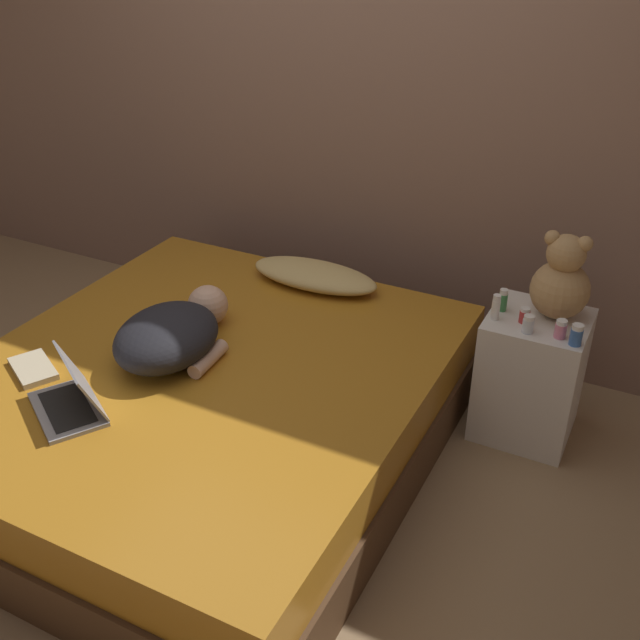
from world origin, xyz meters
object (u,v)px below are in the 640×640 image
(bottle_clear, at_px, (528,324))
(book, at_px, (33,369))
(bottle_red, at_px, (525,315))
(bottle_green, at_px, (503,300))
(laptop, at_px, (72,398))
(person_lying, at_px, (173,333))
(bottle_pink, at_px, (561,329))
(pillow, at_px, (314,275))
(bottle_white, at_px, (496,307))
(teddy_bear, at_px, (561,281))
(bottle_blue, at_px, (576,335))

(bottle_clear, xyz_separation_m, book, (-1.69, -0.96, -0.15))
(bottle_red, relative_size, bottle_clear, 0.88)
(bottle_clear, xyz_separation_m, bottle_green, (-0.14, 0.13, 0.01))
(laptop, distance_m, book, 0.34)
(person_lying, bearing_deg, book, -143.75)
(bottle_green, height_order, bottle_pink, bottle_green)
(pillow, distance_m, person_lying, 0.84)
(pillow, xyz_separation_m, laptop, (-0.32, -1.27, -0.00))
(laptop, relative_size, bottle_pink, 5.21)
(person_lying, relative_size, book, 2.44)
(pillow, bearing_deg, person_lying, -105.24)
(person_lying, relative_size, bottle_white, 5.95)
(teddy_bear, bearing_deg, person_lying, -149.35)
(laptop, bearing_deg, bottle_clear, 70.02)
(pillow, distance_m, bottle_red, 1.03)
(bottle_red, xyz_separation_m, bottle_clear, (0.03, -0.07, 0.00))
(bottle_green, height_order, book, bottle_green)
(teddy_bear, relative_size, bottle_green, 3.78)
(bottle_blue, bearing_deg, bottle_clear, 176.92)
(person_lying, xyz_separation_m, bottle_blue, (1.45, 0.60, 0.07))
(bottle_clear, distance_m, bottle_blue, 0.19)
(teddy_bear, relative_size, bottle_white, 3.31)
(person_lying, xyz_separation_m, bottle_green, (1.13, 0.74, 0.07))
(teddy_bear, bearing_deg, pillow, 179.29)
(bottle_red, relative_size, bottle_green, 0.68)
(teddy_bear, relative_size, bottle_red, 5.59)
(bottle_clear, bearing_deg, pillow, 169.24)
(bottle_pink, bearing_deg, book, -151.57)
(bottle_clear, height_order, book, bottle_clear)
(bottle_white, xyz_separation_m, bottle_green, (0.01, 0.09, -0.01))
(laptop, relative_size, book, 1.47)
(bottle_clear, relative_size, bottle_green, 0.77)
(book, bearing_deg, teddy_bear, 33.09)
(person_lying, height_order, teddy_bear, teddy_bear)
(laptop, distance_m, bottle_clear, 1.74)
(bottle_red, xyz_separation_m, bottle_green, (-0.11, 0.06, 0.02))
(bottle_red, bearing_deg, laptop, -139.39)
(pillow, distance_m, bottle_clear, 1.07)
(bottle_clear, distance_m, bottle_green, 0.19)
(bottle_clear, relative_size, bottle_white, 0.67)
(bottle_red, height_order, bottle_green, bottle_green)
(person_lying, xyz_separation_m, bottle_pink, (1.39, 0.63, 0.06))
(laptop, xyz_separation_m, bottle_pink, (1.49, 1.09, 0.12))
(bottle_white, bearing_deg, bottle_green, 85.68)
(bottle_pink, bearing_deg, bottle_green, 156.65)
(bottle_green, bearing_deg, bottle_pink, -23.35)
(bottle_green, bearing_deg, person_lying, -146.87)
(laptop, xyz_separation_m, bottle_green, (1.23, 1.20, 0.13))
(bottle_clear, distance_m, book, 1.95)
(bottle_green, xyz_separation_m, bottle_pink, (0.26, -0.11, -0.01))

